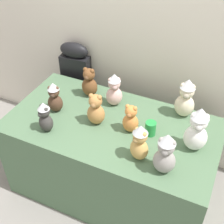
% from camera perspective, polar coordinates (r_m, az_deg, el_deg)
% --- Properties ---
extents(ground_plane, '(10.00, 10.00, 0.00)m').
position_cam_1_polar(ground_plane, '(2.78, -2.26, -17.26)').
color(ground_plane, gray).
extents(wall_back, '(7.00, 0.08, 2.60)m').
position_cam_1_polar(wall_back, '(2.60, 6.58, 16.00)').
color(wall_back, silver).
rests_on(wall_back, ground_plane).
extents(display_table, '(1.63, 0.87, 0.76)m').
position_cam_1_polar(display_table, '(2.62, 0.00, -8.51)').
color(display_table, '#4C6B4C').
rests_on(display_table, ground_plane).
extents(instrument_case, '(0.29, 0.14, 1.05)m').
position_cam_1_polar(instrument_case, '(3.13, -6.45, 4.13)').
color(instrument_case, black).
rests_on(instrument_case, ground_plane).
extents(teddy_bear_cocoa, '(0.15, 0.14, 0.27)m').
position_cam_1_polar(teddy_bear_cocoa, '(2.44, -10.66, 2.66)').
color(teddy_bear_cocoa, '#4C3323').
rests_on(teddy_bear_cocoa, display_table).
extents(teddy_bear_cream, '(0.17, 0.15, 0.34)m').
position_cam_1_polar(teddy_bear_cream, '(2.40, 13.54, 2.48)').
color(teddy_bear_cream, beige).
rests_on(teddy_bear_cream, display_table).
extents(teddy_bear_honey, '(0.16, 0.15, 0.29)m').
position_cam_1_polar(teddy_bear_honey, '(2.01, 5.16, -5.71)').
color(teddy_bear_honey, tan).
rests_on(teddy_bear_honey, display_table).
extents(teddy_bear_blush, '(0.17, 0.16, 0.29)m').
position_cam_1_polar(teddy_bear_blush, '(2.46, 0.42, 4.12)').
color(teddy_bear_blush, beige).
rests_on(teddy_bear_blush, display_table).
extents(teddy_bear_charcoal, '(0.14, 0.13, 0.25)m').
position_cam_1_polar(teddy_bear_charcoal, '(2.27, -12.36, -0.93)').
color(teddy_bear_charcoal, '#383533').
rests_on(teddy_bear_charcoal, display_table).
extents(teddy_bear_ginger, '(0.12, 0.11, 0.24)m').
position_cam_1_polar(teddy_bear_ginger, '(2.23, 3.49, -1.37)').
color(teddy_bear_ginger, '#D17F3D').
rests_on(teddy_bear_ginger, display_table).
extents(teddy_bear_chestnut, '(0.14, 0.12, 0.27)m').
position_cam_1_polar(teddy_bear_chestnut, '(2.58, -4.24, 5.42)').
color(teddy_bear_chestnut, brown).
rests_on(teddy_bear_chestnut, display_table).
extents(teddy_bear_caramel, '(0.15, 0.13, 0.27)m').
position_cam_1_polar(teddy_bear_caramel, '(2.28, -3.04, 0.35)').
color(teddy_bear_caramel, '#B27A42').
rests_on(teddy_bear_caramel, display_table).
extents(teddy_bear_ash, '(0.15, 0.13, 0.32)m').
position_cam_1_polar(teddy_bear_ash, '(1.94, 9.88, -7.69)').
color(teddy_bear_ash, gray).
rests_on(teddy_bear_ash, display_table).
extents(teddy_bear_snow, '(0.18, 0.16, 0.35)m').
position_cam_1_polar(teddy_bear_snow, '(2.12, 15.56, -3.19)').
color(teddy_bear_snow, white).
rests_on(teddy_bear_snow, display_table).
extents(party_cup_green, '(0.08, 0.08, 0.11)m').
position_cam_1_polar(party_cup_green, '(2.25, 7.17, -3.04)').
color(party_cup_green, '#238C3D').
rests_on(party_cup_green, display_table).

